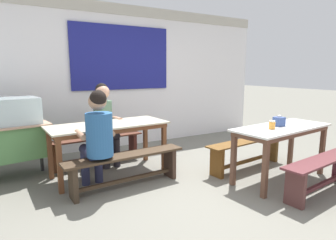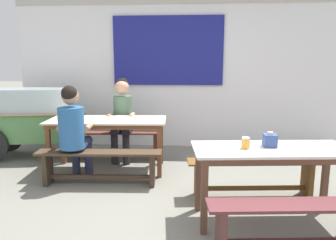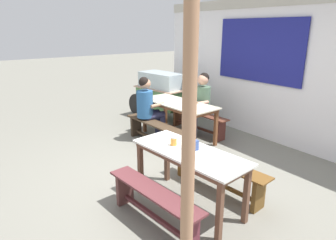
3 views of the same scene
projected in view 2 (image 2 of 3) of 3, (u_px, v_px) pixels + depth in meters
ground_plane at (176, 208)px, 3.56m from camera, size 40.00×40.00×0.00m
backdrop_wall at (183, 68)px, 5.89m from camera, size 6.07×0.23×2.75m
dining_table_far at (107, 125)px, 4.67m from camera, size 1.72×0.80×0.76m
dining_table_near at (271, 156)px, 3.16m from camera, size 1.58×0.75×0.76m
bench_far_back at (115, 141)px, 5.30m from camera, size 1.57×0.34×0.44m
bench_far_front at (100, 162)px, 4.17m from camera, size 1.61×0.37×0.44m
bench_near_back at (253, 174)px, 3.79m from camera, size 1.56×0.42×0.44m
bench_near_front at (292, 221)px, 2.67m from camera, size 1.43×0.40×0.44m
food_cart at (31, 117)px, 5.33m from camera, size 1.76×0.92×1.14m
person_left_back_turned at (73, 128)px, 4.17m from camera, size 0.44×0.59×1.29m
person_center_facing at (122, 114)px, 5.15m from camera, size 0.42×0.52×1.31m
tissue_box at (270, 140)px, 3.18m from camera, size 0.13×0.12×0.15m
condiment_jar at (246, 143)px, 3.11m from camera, size 0.08×0.08×0.11m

